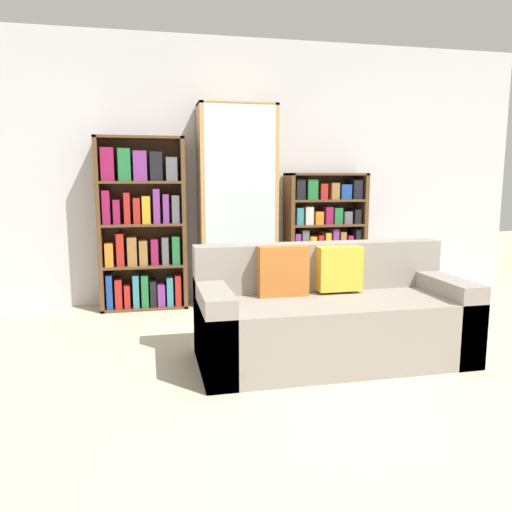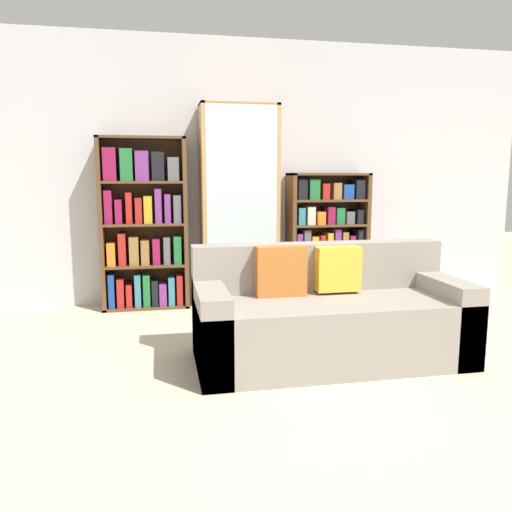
{
  "view_description": "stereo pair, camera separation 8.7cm",
  "coord_description": "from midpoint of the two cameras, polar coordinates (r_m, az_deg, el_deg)",
  "views": [
    {
      "loc": [
        -1.07,
        -2.53,
        1.3
      ],
      "look_at": [
        -0.17,
        1.58,
        0.63
      ],
      "focal_mm": 35.0,
      "sensor_mm": 36.0,
      "label": 1
    },
    {
      "loc": [
        -0.98,
        -2.55,
        1.3
      ],
      "look_at": [
        -0.17,
        1.58,
        0.63
      ],
      "focal_mm": 35.0,
      "sensor_mm": 36.0,
      "label": 2
    }
  ],
  "objects": [
    {
      "name": "bookshelf_right",
      "position": [
        5.39,
        7.38,
        2.09
      ],
      "size": [
        0.85,
        0.32,
        1.34
      ],
      "color": "brown",
      "rests_on": "ground"
    },
    {
      "name": "display_cabinet",
      "position": [
        5.1,
        -2.64,
        5.55
      ],
      "size": [
        0.78,
        0.36,
        2.02
      ],
      "color": "tan",
      "rests_on": "ground"
    },
    {
      "name": "couch",
      "position": [
        3.64,
        7.82,
        -7.0
      ],
      "size": [
        1.91,
        0.81,
        0.82
      ],
      "color": "gray",
      "rests_on": "ground"
    },
    {
      "name": "wall_back",
      "position": [
        5.34,
        -1.23,
        9.51
      ],
      "size": [
        6.12,
        0.06,
        2.7
      ],
      "color": "silver",
      "rests_on": "ground"
    },
    {
      "name": "bookshelf_left",
      "position": [
        5.06,
        -13.41,
        3.26
      ],
      "size": [
        0.84,
        0.32,
        1.69
      ],
      "color": "brown",
      "rests_on": "ground"
    },
    {
      "name": "wine_bottle",
      "position": [
        4.68,
        4.54,
        -5.21
      ],
      "size": [
        0.09,
        0.09,
        0.38
      ],
      "color": "#192333",
      "rests_on": "ground"
    },
    {
      "name": "ground_plane",
      "position": [
        3.03,
        9.12,
        -16.53
      ],
      "size": [
        16.0,
        16.0,
        0.0
      ],
      "primitive_type": "plane",
      "color": "beige"
    }
  ]
}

